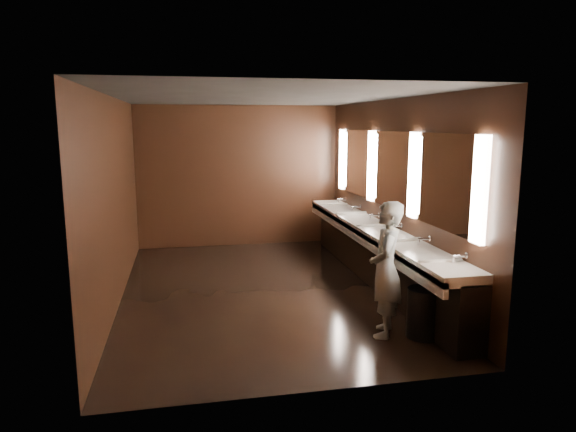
# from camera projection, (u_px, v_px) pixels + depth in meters

# --- Properties ---
(floor) EXTENTS (6.00, 6.00, 0.00)m
(floor) POSITION_uv_depth(u_px,v_px,m) (262.00, 290.00, 7.62)
(floor) COLOR black
(floor) RESTS_ON ground
(ceiling) EXTENTS (4.00, 6.00, 0.02)m
(ceiling) POSITION_uv_depth(u_px,v_px,m) (260.00, 97.00, 7.12)
(ceiling) COLOR #2D2D2B
(ceiling) RESTS_ON wall_back
(wall_back) EXTENTS (4.00, 0.02, 2.80)m
(wall_back) POSITION_uv_depth(u_px,v_px,m) (239.00, 176.00, 10.26)
(wall_back) COLOR black
(wall_back) RESTS_ON floor
(wall_front) EXTENTS (4.00, 0.02, 2.80)m
(wall_front) POSITION_uv_depth(u_px,v_px,m) (311.00, 244.00, 4.47)
(wall_front) COLOR black
(wall_front) RESTS_ON floor
(wall_left) EXTENTS (0.02, 6.00, 2.80)m
(wall_left) POSITION_uv_depth(u_px,v_px,m) (115.00, 201.00, 6.98)
(wall_left) COLOR black
(wall_left) RESTS_ON floor
(wall_right) EXTENTS (0.02, 6.00, 2.80)m
(wall_right) POSITION_uv_depth(u_px,v_px,m) (391.00, 193.00, 7.76)
(wall_right) COLOR black
(wall_right) RESTS_ON floor
(sink_counter) EXTENTS (0.55, 5.40, 1.01)m
(sink_counter) POSITION_uv_depth(u_px,v_px,m) (377.00, 252.00, 7.88)
(sink_counter) COLOR black
(sink_counter) RESTS_ON floor
(mirror_band) EXTENTS (0.06, 5.03, 1.15)m
(mirror_band) POSITION_uv_depth(u_px,v_px,m) (391.00, 170.00, 7.69)
(mirror_band) COLOR white
(mirror_band) RESTS_ON wall_right
(person) EXTENTS (0.58, 0.68, 1.58)m
(person) POSITION_uv_depth(u_px,v_px,m) (386.00, 269.00, 5.89)
(person) COLOR #8FAED5
(person) RESTS_ON floor
(trash_bin) EXTENTS (0.37, 0.37, 0.58)m
(trash_bin) POSITION_uv_depth(u_px,v_px,m) (423.00, 313.00, 5.91)
(trash_bin) COLOR black
(trash_bin) RESTS_ON floor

